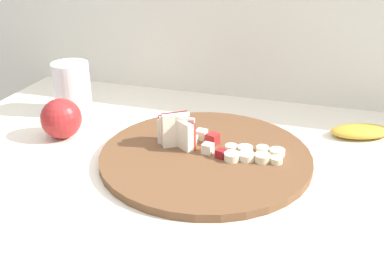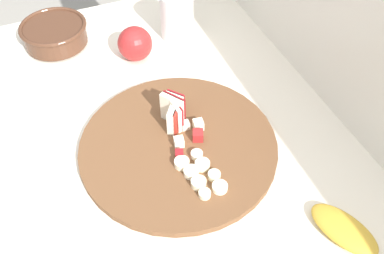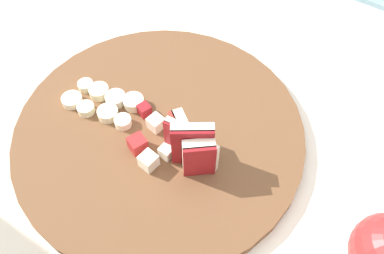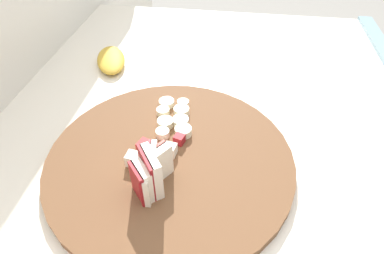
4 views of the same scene
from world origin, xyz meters
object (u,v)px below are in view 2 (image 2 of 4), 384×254
apple_wedge_fan (174,111)px  apple_dice_pile (190,135)px  cutting_board (178,146)px  whole_apple (135,44)px  small_jar (177,15)px  banana_peel (344,229)px  banana_slice_rows (200,173)px  ceramic_bowl (55,33)px

apple_wedge_fan → apple_dice_pile: apple_wedge_fan is taller
cutting_board → whole_apple: whole_apple is taller
small_jar → banana_peel: bearing=5.4°
banana_slice_rows → small_jar: size_ratio=0.92×
banana_slice_rows → whole_apple: bearing=-179.8°
ceramic_bowl → apple_wedge_fan: bearing=25.2°
small_jar → banana_slice_rows: bearing=-15.6°
banana_peel → apple_wedge_fan: bearing=-152.3°
banana_peel → small_jar: small_jar is taller
small_jar → cutting_board: bearing=-20.5°
apple_wedge_fan → banana_peel: (0.34, 0.18, -0.03)m
apple_dice_pile → banana_peel: size_ratio=0.66×
banana_peel → apple_dice_pile: bearing=-149.8°
banana_slice_rows → ceramic_bowl: 0.54m
banana_peel → small_jar: size_ratio=1.06×
apple_dice_pile → banana_peel: apple_dice_pile is taller
banana_peel → whole_apple: size_ratio=1.53×
apple_wedge_fan → whole_apple: (-0.24, -0.01, -0.00)m
banana_peel → whole_apple: 0.61m
apple_wedge_fan → small_jar: size_ratio=0.67×
apple_wedge_fan → banana_peel: size_ratio=0.63×
apple_dice_pile → whole_apple: bearing=-176.3°
ceramic_bowl → small_jar: (0.08, 0.29, 0.03)m
ceramic_bowl → banana_peel: size_ratio=1.30×
whole_apple → banana_peel: bearing=17.5°
small_jar → whole_apple: small_jar is taller
cutting_board → banana_peel: size_ratio=3.11×
cutting_board → ceramic_bowl: size_ratio=2.40×
apple_dice_pile → apple_wedge_fan: bearing=-166.8°
cutting_board → apple_dice_pile: size_ratio=4.68×
apple_dice_pile → ceramic_bowl: ceramic_bowl is taller
apple_wedge_fan → banana_slice_rows: bearing=-1.9°
cutting_board → banana_peel: banana_peel is taller
banana_peel → small_jar: bearing=-174.6°
cutting_board → ceramic_bowl: 0.46m
apple_dice_pile → banana_peel: 0.33m
apple_wedge_fan → banana_slice_rows: apple_wedge_fan is taller
apple_dice_pile → whole_apple: size_ratio=1.01×
cutting_board → banana_slice_rows: (0.09, 0.01, 0.01)m
banana_slice_rows → whole_apple: (-0.39, -0.00, 0.02)m
apple_wedge_fan → banana_peel: bearing=27.7°
apple_wedge_fan → ceramic_bowl: bearing=-154.8°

